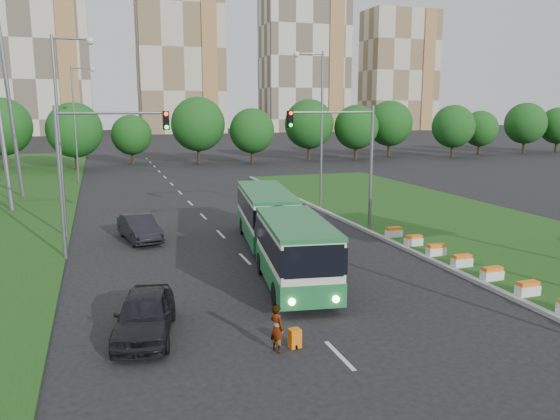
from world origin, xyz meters
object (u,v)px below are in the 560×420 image
object	(u,v)px
shopping_trolley	(295,338)
traffic_mast_left	(92,157)
car_left_near	(145,314)
car_left_far	(139,228)
pedestrian	(277,328)
articulated_bus	(275,229)
traffic_mast_median	(348,149)

from	to	relation	value
shopping_trolley	traffic_mast_left	bearing A→B (deg)	106.12
traffic_mast_left	shopping_trolley	world-z (taller)	traffic_mast_left
car_left_near	car_left_far	xyz separation A→B (m)	(0.85, 14.41, -0.04)
shopping_trolley	pedestrian	bearing A→B (deg)	-179.45
pedestrian	car_left_near	bearing A→B (deg)	35.35
articulated_bus	car_left_near	xyz separation A→B (m)	(-7.28, -7.74, -0.86)
traffic_mast_median	traffic_mast_left	xyz separation A→B (m)	(-15.16, -1.00, 0.00)
pedestrian	shopping_trolley	bearing A→B (deg)	-103.18
traffic_mast_left	traffic_mast_median	bearing A→B (deg)	3.77
car_left_near	car_left_far	size ratio (longest dim) A/B	1.01
car_left_far	traffic_mast_median	bearing A→B (deg)	-19.97
car_left_near	shopping_trolley	distance (m)	5.31
articulated_bus	traffic_mast_median	bearing A→B (deg)	45.26
pedestrian	traffic_mast_median	bearing A→B (deg)	-54.11
traffic_mast_median	car_left_far	world-z (taller)	traffic_mast_median
traffic_mast_median	traffic_mast_left	world-z (taller)	same
traffic_mast_left	shopping_trolley	bearing A→B (deg)	-66.03
articulated_bus	traffic_mast_left	bearing A→B (deg)	165.72
traffic_mast_left	pedestrian	size ratio (longest dim) A/B	4.98
pedestrian	shopping_trolley	xyz separation A→B (m)	(0.66, 0.10, -0.48)
traffic_mast_median	shopping_trolley	xyz separation A→B (m)	(-8.95, -14.96, -5.03)
pedestrian	articulated_bus	bearing A→B (deg)	-39.16
traffic_mast_median	shopping_trolley	world-z (taller)	traffic_mast_median
car_left_far	pedestrian	distance (m)	17.30
car_left_near	shopping_trolley	bearing A→B (deg)	-16.95
shopping_trolley	articulated_bus	bearing A→B (deg)	67.79
car_left_near	traffic_mast_median	bearing A→B (deg)	53.83
car_left_far	traffic_mast_left	bearing A→B (deg)	-140.41
articulated_bus	shopping_trolley	bearing A→B (deg)	-95.81
traffic_mast_left	articulated_bus	world-z (taller)	traffic_mast_left
traffic_mast_left	articulated_bus	bearing A→B (deg)	-22.83
car_left_far	pedestrian	size ratio (longest dim) A/B	2.91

